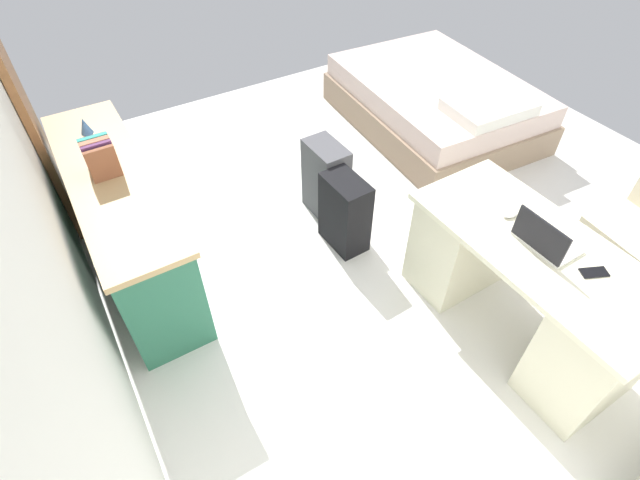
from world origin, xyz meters
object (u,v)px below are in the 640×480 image
object	(u,v)px
office_chair	(638,234)
cell_phone_near_laptop	(594,272)
bed	(435,103)
credenza	(126,223)
desk	(523,288)
suitcase_black	(345,213)
suitcase_spare_grey	(326,180)
figurine_small	(85,126)
laptop	(545,240)
computer_mouse	(510,214)

from	to	relation	value
office_chair	cell_phone_near_laptop	world-z (taller)	office_chair
bed	credenza	bearing A→B (deg)	96.57
desk	credenza	world-z (taller)	credenza
credenza	suitcase_black	world-z (taller)	credenza
suitcase_black	suitcase_spare_grey	xyz separation A→B (m)	(0.37, -0.07, 0.02)
credenza	figurine_small	xyz separation A→B (m)	(0.53, 0.00, 0.45)
office_chair	bed	world-z (taller)	office_chair
figurine_small	credenza	bearing A→B (deg)	-179.83
bed	laptop	size ratio (longest dim) A/B	6.38
laptop	credenza	bearing A→B (deg)	46.41
office_chair	cell_phone_near_laptop	distance (m)	0.95
desk	suitcase_spare_grey	size ratio (longest dim) A/B	2.38
bed	laptop	xyz separation A→B (m)	(-2.08, 1.17, 0.54)
computer_mouse	cell_phone_near_laptop	size ratio (longest dim) A/B	0.74
cell_phone_near_laptop	bed	bearing A→B (deg)	-0.33
figurine_small	cell_phone_near_laptop	bearing A→B (deg)	-143.11
bed	suitcase_black	world-z (taller)	bed
suitcase_black	suitcase_spare_grey	bearing A→B (deg)	-12.76
suitcase_spare_grey	laptop	distance (m)	1.66
suitcase_black	computer_mouse	distance (m)	1.14
credenza	laptop	bearing A→B (deg)	-133.59
credenza	bed	xyz separation A→B (m)	(0.34, -2.99, -0.16)
office_chair	credenza	size ratio (longest dim) A/B	0.52
cell_phone_near_laptop	computer_mouse	bearing A→B (deg)	28.59
cell_phone_near_laptop	figurine_small	size ratio (longest dim) A/B	1.24
laptop	office_chair	bearing A→B (deg)	-95.19
office_chair	suitcase_black	size ratio (longest dim) A/B	1.65
bed	computer_mouse	xyz separation A→B (m)	(-1.82, 1.13, 0.51)
desk	bed	distance (m)	2.39
desk	cell_phone_near_laptop	bearing A→B (deg)	-165.60
desk	figurine_small	bearing A→B (deg)	38.93
computer_mouse	cell_phone_near_laptop	bearing A→B (deg)	-176.59
credenza	figurine_small	world-z (taller)	figurine_small
credenza	cell_phone_near_laptop	xyz separation A→B (m)	(-2.00, -1.90, 0.34)
suitcase_black	desk	bearing A→B (deg)	-160.22
credenza	figurine_small	size ratio (longest dim) A/B	16.36
credenza	suitcase_black	size ratio (longest dim) A/B	3.16
bed	laptop	distance (m)	2.45
suitcase_spare_grey	laptop	xyz separation A→B (m)	(-1.54, -0.39, 0.48)
suitcase_spare_grey	figurine_small	size ratio (longest dim) A/B	5.52
computer_mouse	figurine_small	world-z (taller)	figurine_small
bed	suitcase_spare_grey	world-z (taller)	suitcase_spare_grey
desk	suitcase_black	bearing A→B (deg)	21.80
credenza	cell_phone_near_laptop	world-z (taller)	credenza
credenza	cell_phone_near_laptop	bearing A→B (deg)	-136.52
desk	suitcase_spare_grey	xyz separation A→B (m)	(1.55, 0.40, -0.08)
desk	credenza	distance (m)	2.53
credenza	suitcase_spare_grey	distance (m)	1.45
desk	computer_mouse	size ratio (longest dim) A/B	14.46
bed	figurine_small	xyz separation A→B (m)	(0.19, 3.00, 0.61)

